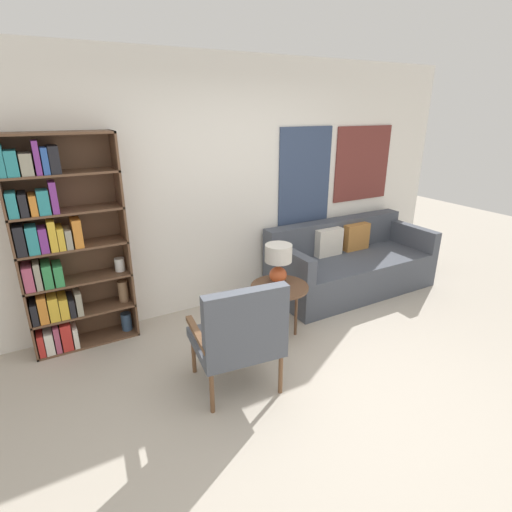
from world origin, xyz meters
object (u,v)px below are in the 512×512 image
object	(u,v)px
armchair	(240,333)
couch	(348,265)
table_lamp	(278,260)
bookshelf	(60,252)
side_table	(279,291)

from	to	relation	value
armchair	couch	size ratio (longest dim) A/B	0.47
table_lamp	bookshelf	bearing A→B (deg)	158.11
armchair	table_lamp	world-z (taller)	armchair
armchair	side_table	xyz separation A→B (m)	(0.73, 0.58, -0.05)
table_lamp	couch	bearing A→B (deg)	18.66
armchair	table_lamp	xyz separation A→B (m)	(0.76, 0.66, 0.24)
armchair	couch	bearing A→B (deg)	27.79
couch	table_lamp	bearing A→B (deg)	-161.34
armchair	couch	world-z (taller)	armchair
bookshelf	table_lamp	bearing A→B (deg)	-21.89
bookshelf	table_lamp	world-z (taller)	bookshelf
table_lamp	armchair	bearing A→B (deg)	-139.20
bookshelf	side_table	size ratio (longest dim) A/B	3.51
armchair	table_lamp	distance (m)	1.03
couch	armchair	bearing A→B (deg)	-152.21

